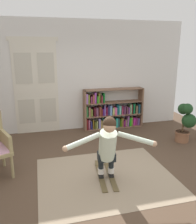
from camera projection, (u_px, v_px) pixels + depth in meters
ground_plane at (103, 174)px, 4.22m from camera, size 7.20×7.20×0.00m
back_wall at (77, 76)px, 6.26m from camera, size 6.00×0.10×2.90m
double_door at (36, 86)px, 6.00m from camera, size 1.22×0.05×2.45m
rug at (106, 177)px, 4.11m from camera, size 2.33×1.94×0.01m
bookshelf at (111, 112)px, 6.55m from camera, size 1.68×0.30×1.11m
potted_plant at (186, 121)px, 5.52m from camera, size 0.40×0.51×0.96m
skis_pair at (106, 175)px, 4.14m from camera, size 0.38×1.00×0.07m
person_skier at (108, 144)px, 3.79m from camera, size 1.45×0.65×1.10m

